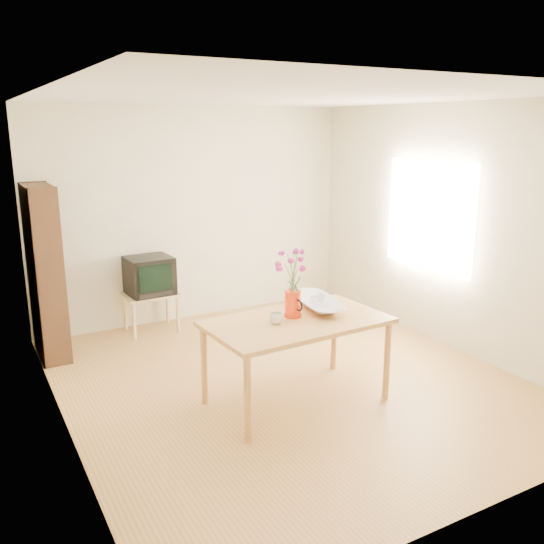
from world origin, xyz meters
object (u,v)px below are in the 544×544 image
television (149,275)px  mug (276,318)px  table (297,328)px  pitcher (293,305)px  bowl (319,283)px

television → mug: bearing=-84.1°
mug → television: television is taller
table → pitcher: bearing=78.8°
table → television: television is taller
pitcher → bowl: (0.33, 0.10, 0.13)m
television → table: bearing=-79.5°
bowl → television: 2.38m
table → pitcher: 0.20m
table → bowl: size_ratio=3.18×
mug → bowl: bowl is taller
table → mug: size_ratio=13.93×
table → pitcher: pitcher is taller
mug → television: 2.40m
mug → bowl: bearing=168.5°
table → bowl: bowl is taller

